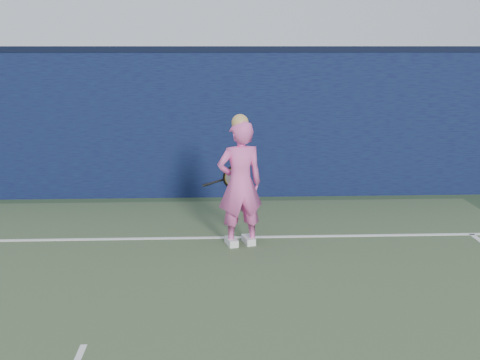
{
  "coord_description": "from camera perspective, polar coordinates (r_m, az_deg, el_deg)",
  "views": [
    {
      "loc": [
        1.18,
        -3.96,
        2.62
      ],
      "look_at": [
        1.51,
        3.73,
        0.89
      ],
      "focal_mm": 45.0,
      "sensor_mm": 36.0,
      "label": 1
    }
  ],
  "objects": [
    {
      "name": "wall_cap",
      "position": [
        10.52,
        -9.14,
        12.15
      ],
      "size": [
        24.0,
        0.42,
        0.1
      ],
      "primitive_type": "cube",
      "color": "black",
      "rests_on": "backstop_wall"
    },
    {
      "name": "backstop_wall",
      "position": [
        10.61,
        -8.89,
        5.11
      ],
      "size": [
        24.0,
        0.4,
        2.5
      ],
      "primitive_type": "cube",
      "color": "#0C0C35",
      "rests_on": "ground"
    },
    {
      "name": "racket",
      "position": [
        8.27,
        -0.84,
        0.2
      ],
      "size": [
        0.59,
        0.15,
        0.31
      ],
      "rotation": [
        0.0,
        0.0,
        -0.03
      ],
      "color": "black",
      "rests_on": "ground"
    },
    {
      "name": "player",
      "position": [
        7.89,
        0.0,
        -0.31
      ],
      "size": [
        0.69,
        0.54,
        1.76
      ],
      "rotation": [
        0.0,
        0.0,
        3.39
      ],
      "color": "#EE5CB0",
      "rests_on": "ground"
    }
  ]
}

